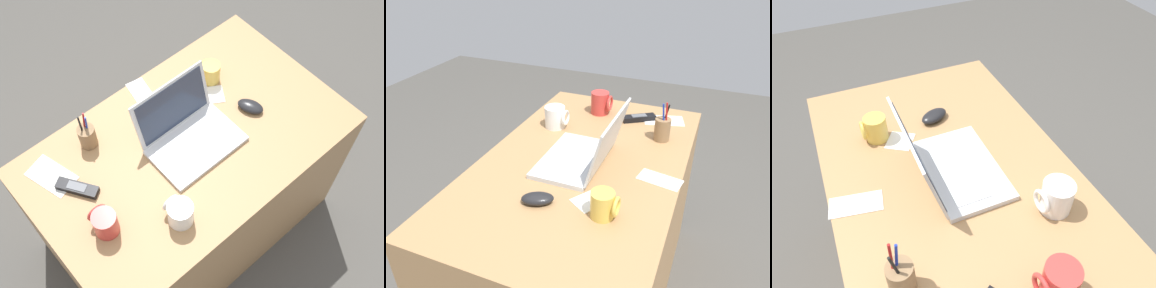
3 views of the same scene
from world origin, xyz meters
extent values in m
plane|color=#4C4944|center=(0.00, 0.00, 0.00)|extent=(6.00, 6.00, 0.00)
cube|color=#A87C4F|center=(0.00, 0.00, 0.37)|extent=(1.22, 0.75, 0.75)
cube|color=silver|center=(0.02, -0.03, 0.76)|extent=(0.34, 0.21, 0.02)
cube|color=silver|center=(0.02, -0.01, 0.77)|extent=(0.28, 0.11, 0.00)
cube|color=silver|center=(0.02, -0.10, 0.77)|extent=(0.10, 0.05, 0.00)
cube|color=silver|center=(0.02, 0.10, 0.87)|extent=(0.33, 0.06, 0.21)
cube|color=#283347|center=(0.02, 0.10, 0.87)|extent=(0.30, 0.05, 0.18)
ellipsoid|color=black|center=(0.29, -0.04, 0.76)|extent=(0.10, 0.12, 0.03)
cylinder|color=#E0BC4C|center=(0.27, 0.17, 0.79)|extent=(0.07, 0.07, 0.09)
torus|color=#E0BC4C|center=(0.27, 0.21, 0.80)|extent=(0.06, 0.01, 0.06)
cylinder|color=white|center=(-0.22, -0.22, 0.79)|extent=(0.09, 0.09, 0.10)
torus|color=white|center=(-0.22, -0.17, 0.80)|extent=(0.07, 0.01, 0.07)
cylinder|color=#C63833|center=(-0.43, -0.08, 0.80)|extent=(0.08, 0.08, 0.11)
torus|color=#C63833|center=(-0.43, -0.03, 0.80)|extent=(0.08, 0.01, 0.08)
cube|color=black|center=(-0.42, 0.11, 0.76)|extent=(0.12, 0.15, 0.02)
cube|color=#595B60|center=(-0.42, 0.11, 0.77)|extent=(0.06, 0.07, 0.00)
cylinder|color=olive|center=(-0.28, 0.24, 0.79)|extent=(0.07, 0.07, 0.10)
cylinder|color=#1933B2|center=(-0.27, 0.25, 0.84)|extent=(0.01, 0.02, 0.15)
cylinder|color=black|center=(-0.29, 0.25, 0.84)|extent=(0.02, 0.03, 0.14)
cylinder|color=red|center=(-0.27, 0.26, 0.84)|extent=(0.02, 0.01, 0.16)
cube|color=white|center=(0.23, 0.11, 0.75)|extent=(0.12, 0.12, 0.00)
cube|color=white|center=(0.02, 0.30, 0.75)|extent=(0.10, 0.16, 0.00)
cube|color=white|center=(-0.46, 0.22, 0.75)|extent=(0.15, 0.20, 0.00)
camera|label=1|loc=(-0.64, -0.76, 2.35)|focal=46.72mm
camera|label=2|loc=(1.13, 0.44, 1.51)|focal=35.15mm
camera|label=3|loc=(-0.71, 0.27, 1.59)|focal=34.30mm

